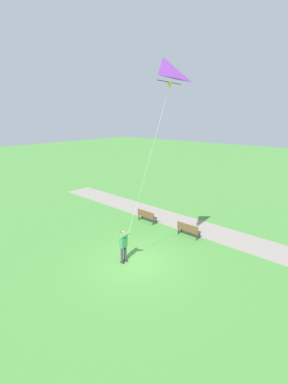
% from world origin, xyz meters
% --- Properties ---
extents(ground_plane, '(120.00, 120.00, 0.00)m').
position_xyz_m(ground_plane, '(0.00, 0.00, 0.00)').
color(ground_plane, '#4C8E3D').
extents(walkway_path, '(3.67, 32.07, 0.02)m').
position_xyz_m(walkway_path, '(-6.09, 2.00, 0.01)').
color(walkway_path, gray).
rests_on(walkway_path, ground).
extents(person_kite_flyer, '(0.52, 0.62, 1.83)m').
position_xyz_m(person_kite_flyer, '(0.26, -0.51, 1.05)').
color(person_kite_flyer, '#232328').
rests_on(person_kite_flyer, ground).
extents(flying_kite, '(1.86, 2.31, 7.55)m').
position_xyz_m(flying_kite, '(0.23, 1.77, 8.79)').
color(flying_kite, purple).
extents(park_bench_near_walkway, '(0.50, 1.52, 0.88)m').
position_xyz_m(park_bench_near_walkway, '(-4.62, -3.06, 0.51)').
color(park_bench_near_walkway, brown).
rests_on(park_bench_near_walkway, ground).
extents(park_bench_far_walkway, '(0.50, 1.52, 0.88)m').
position_xyz_m(park_bench_far_walkway, '(-4.48, 0.43, 0.51)').
color(park_bench_far_walkway, brown).
rests_on(park_bench_far_walkway, ground).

